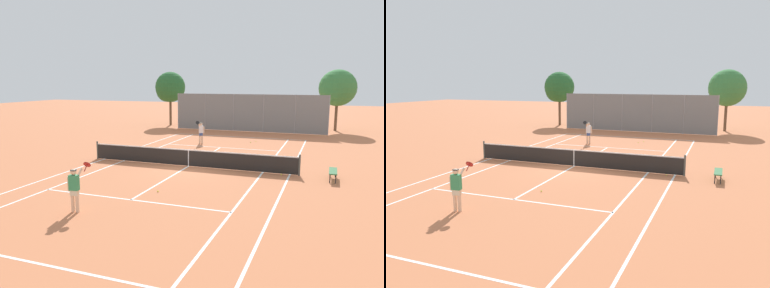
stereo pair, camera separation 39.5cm
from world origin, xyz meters
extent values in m
plane|color=#C67047|center=(0.00, 0.00, 0.00)|extent=(120.00, 120.00, 0.00)
cube|color=white|center=(0.00, -11.90, 0.00)|extent=(11.00, 0.10, 0.01)
cube|color=white|center=(0.00, 11.90, 0.00)|extent=(11.00, 0.10, 0.01)
cube|color=white|center=(-5.50, 0.00, 0.00)|extent=(0.10, 23.80, 0.01)
cube|color=white|center=(5.50, 0.00, 0.00)|extent=(0.10, 23.80, 0.01)
cube|color=white|center=(-4.13, 0.00, 0.00)|extent=(0.10, 23.80, 0.01)
cube|color=white|center=(4.13, 0.00, 0.00)|extent=(0.10, 23.80, 0.01)
cube|color=white|center=(0.00, -6.40, 0.00)|extent=(8.26, 0.10, 0.01)
cube|color=white|center=(0.00, 6.40, 0.00)|extent=(8.26, 0.10, 0.01)
cube|color=white|center=(0.00, 0.00, 0.00)|extent=(0.10, 12.80, 0.01)
cylinder|color=#474C47|center=(-5.95, 0.00, 0.53)|extent=(0.10, 0.10, 1.07)
cylinder|color=#474C47|center=(5.95, 0.00, 0.53)|extent=(0.10, 0.10, 1.07)
cube|color=black|center=(0.00, 0.00, 0.46)|extent=(11.90, 0.02, 0.89)
cube|color=white|center=(0.00, 0.00, 0.92)|extent=(11.90, 0.03, 0.06)
cube|color=white|center=(0.00, 0.00, 0.44)|extent=(0.05, 0.03, 0.89)
cylinder|color=beige|center=(-1.27, -8.35, 0.41)|extent=(0.13, 0.13, 0.82)
cylinder|color=beige|center=(-1.09, -8.33, 0.41)|extent=(0.13, 0.13, 0.82)
cube|color=beige|center=(-1.18, -8.34, 0.74)|extent=(0.30, 0.21, 0.24)
cube|color=#338C59|center=(-1.18, -8.34, 1.10)|extent=(0.36, 0.24, 0.56)
sphere|color=beige|center=(-1.18, -8.34, 1.49)|extent=(0.22, 0.22, 0.22)
cylinder|color=black|center=(-1.18, -8.34, 1.56)|extent=(0.23, 0.23, 0.02)
cylinder|color=beige|center=(-1.40, -8.37, 1.04)|extent=(0.08, 0.08, 0.52)
cylinder|color=beige|center=(-1.07, -8.19, 1.39)|extent=(0.14, 0.46, 0.35)
cylinder|color=maroon|center=(-0.97, -7.91, 1.55)|extent=(0.06, 0.25, 0.22)
cylinder|color=maroon|center=(-0.99, -7.79, 1.66)|extent=(0.30, 0.23, 0.23)
cylinder|color=beige|center=(-1.79, 7.53, 0.41)|extent=(0.13, 0.13, 0.82)
cylinder|color=beige|center=(-1.96, 7.47, 0.41)|extent=(0.13, 0.13, 0.82)
cube|color=#334C8C|center=(-1.87, 7.50, 0.74)|extent=(0.32, 0.26, 0.24)
cube|color=white|center=(-1.87, 7.50, 1.10)|extent=(0.39, 0.30, 0.56)
sphere|color=beige|center=(-1.87, 7.50, 1.49)|extent=(0.22, 0.22, 0.22)
cylinder|color=black|center=(-1.87, 7.50, 1.56)|extent=(0.23, 0.23, 0.02)
cylinder|color=beige|center=(-1.67, 7.58, 1.04)|extent=(0.08, 0.08, 0.52)
cylinder|color=beige|center=(-1.95, 7.33, 1.39)|extent=(0.22, 0.46, 0.35)
cylinder|color=black|center=(-1.99, 7.04, 1.55)|extent=(0.11, 0.25, 0.22)
cylinder|color=black|center=(-1.95, 6.93, 1.66)|extent=(0.33, 0.28, 0.23)
sphere|color=#D1DB33|center=(1.89, 9.78, 0.03)|extent=(0.07, 0.07, 0.07)
sphere|color=#D1DB33|center=(5.11, -0.23, 0.03)|extent=(0.07, 0.07, 0.07)
sphere|color=#D1DB33|center=(1.57, 9.22, 0.03)|extent=(0.07, 0.07, 0.07)
sphere|color=#D1DB33|center=(0.54, -5.05, 0.03)|extent=(0.07, 0.07, 0.07)
sphere|color=#D1DB33|center=(0.44, 1.21, 0.03)|extent=(0.07, 0.07, 0.07)
sphere|color=#D1DB33|center=(3.04, 3.81, 0.03)|extent=(0.07, 0.07, 0.07)
cube|color=#2D6638|center=(7.53, -0.32, 0.44)|extent=(0.36, 1.50, 0.05)
cylinder|color=#262626|center=(7.41, -0.96, 0.21)|extent=(0.05, 0.05, 0.41)
cylinder|color=#262626|center=(7.41, 0.32, 0.21)|extent=(0.05, 0.05, 0.41)
cylinder|color=#262626|center=(7.66, -0.96, 0.21)|extent=(0.05, 0.05, 0.41)
cylinder|color=#262626|center=(7.66, 0.32, 0.21)|extent=(0.05, 0.05, 0.41)
cylinder|color=gray|center=(-7.09, 15.57, 1.75)|extent=(0.08, 0.08, 3.51)
cylinder|color=gray|center=(-4.25, 15.57, 1.75)|extent=(0.08, 0.08, 3.51)
cylinder|color=gray|center=(-1.42, 15.57, 1.75)|extent=(0.08, 0.08, 3.51)
cylinder|color=gray|center=(1.42, 15.57, 1.75)|extent=(0.08, 0.08, 3.51)
cylinder|color=gray|center=(4.25, 15.57, 1.75)|extent=(0.08, 0.08, 3.51)
cylinder|color=gray|center=(7.09, 15.57, 1.75)|extent=(0.08, 0.08, 3.51)
cube|color=slate|center=(0.00, 15.57, 1.75)|extent=(14.17, 0.02, 3.47)
cylinder|color=brown|center=(-8.96, 17.91, 1.48)|extent=(0.26, 0.26, 2.95)
sphere|color=#26602D|center=(-8.96, 17.91, 4.07)|extent=(3.21, 3.21, 3.21)
sphere|color=#26602D|center=(-9.37, 18.02, 3.67)|extent=(2.37, 2.37, 2.37)
cylinder|color=brown|center=(7.70, 19.16, 1.43)|extent=(0.26, 0.26, 2.86)
sphere|color=#387A3D|center=(7.70, 19.16, 4.07)|extent=(3.44, 3.44, 3.44)
sphere|color=#387A3D|center=(7.76, 19.00, 3.64)|extent=(2.53, 2.53, 2.53)
camera|label=1|loc=(7.31, -18.98, 4.67)|focal=35.00mm
camera|label=2|loc=(7.68, -18.84, 4.67)|focal=35.00mm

